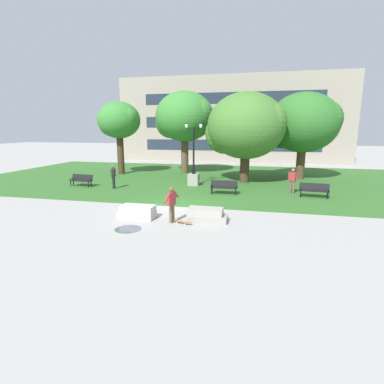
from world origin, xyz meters
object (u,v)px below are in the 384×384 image
object	(u,v)px
concrete_block_center	(137,212)
person_skateboarder	(172,202)
concrete_block_left	(207,215)
skateboard	(182,222)
person_bystander_near_lawn	(113,175)
lamp_post_center	(194,173)
park_bench_far_left	(314,189)
park_bench_near_right	(81,180)
person_bystander_far_lawn	(292,179)
park_bench_near_left	(224,186)

from	to	relation	value
concrete_block_center	person_skateboarder	size ratio (longest dim) A/B	1.05
concrete_block_left	skateboard	size ratio (longest dim) A/B	1.82
concrete_block_left	person_bystander_near_lawn	xyz separation A→B (m)	(-8.08, 6.34, 0.68)
lamp_post_center	park_bench_far_left	bearing A→B (deg)	-16.30
concrete_block_left	park_bench_near_right	bearing A→B (deg)	148.81
lamp_post_center	person_bystander_far_lawn	bearing A→B (deg)	-11.86
concrete_block_left	park_bench_near_left	bearing A→B (deg)	89.32
lamp_post_center	person_bystander_far_lawn	distance (m)	7.33
person_bystander_near_lawn	concrete_block_left	bearing A→B (deg)	-38.14
concrete_block_center	park_bench_near_left	distance (m)	7.36
park_bench_near_left	park_bench_far_left	world-z (taller)	same
skateboard	park_bench_near_right	world-z (taller)	park_bench_near_right
park_bench_far_left	concrete_block_left	bearing A→B (deg)	-132.13
concrete_block_center	concrete_block_left	size ratio (longest dim) A/B	0.96
park_bench_far_left	skateboard	bearing A→B (deg)	-134.43
person_skateboarder	concrete_block_center	bearing A→B (deg)	171.41
person_skateboarder	person_bystander_near_lawn	xyz separation A→B (m)	(-6.49, 6.86, 0.01)
concrete_block_left	skateboard	distance (m)	1.25
person_bystander_far_lawn	park_bench_far_left	bearing A→B (deg)	-37.29
park_bench_near_left	concrete_block_left	bearing A→B (deg)	-90.68
person_bystander_near_lawn	person_bystander_far_lawn	xyz separation A→B (m)	(12.65, 1.06, -0.00)
park_bench_near_left	park_bench_near_right	xyz separation A→B (m)	(-10.95, 0.37, 0.00)
concrete_block_left	park_bench_far_left	bearing A→B (deg)	47.87
person_skateboarder	person_bystander_near_lawn	bearing A→B (deg)	133.39
person_bystander_near_lawn	concrete_block_center	bearing A→B (deg)	-54.94
park_bench_far_left	lamp_post_center	distance (m)	8.81
person_bystander_far_lawn	concrete_block_left	bearing A→B (deg)	-121.66
park_bench_near_right	person_bystander_far_lawn	xyz separation A→B (m)	(15.44, 0.83, 0.44)
person_skateboarder	park_bench_near_left	distance (m)	6.95
park_bench_far_left	person_bystander_far_lawn	size ratio (longest dim) A/B	1.08
person_skateboarder	skateboard	bearing A→B (deg)	-8.22
concrete_block_center	concrete_block_left	xyz separation A→B (m)	(3.46, 0.24, 0.00)
person_skateboarder	person_bystander_far_lawn	world-z (taller)	person_bystander_far_lawn
person_skateboarder	park_bench_far_left	bearing A→B (deg)	43.20
person_bystander_near_lawn	person_bystander_far_lawn	distance (m)	12.69
park_bench_far_left	person_bystander_near_lawn	bearing A→B (deg)	-179.58
concrete_block_center	person_bystander_near_lawn	size ratio (longest dim) A/B	1.05
person_bystander_near_lawn	person_bystander_far_lawn	bearing A→B (deg)	4.81
skateboard	park_bench_near_left	size ratio (longest dim) A/B	0.57
concrete_block_center	person_skateboarder	world-z (taller)	person_skateboarder
skateboard	park_bench_far_left	bearing A→B (deg)	45.57
person_skateboarder	skateboard	size ratio (longest dim) A/B	1.67
person_skateboarder	person_bystander_near_lawn	distance (m)	9.45
concrete_block_center	park_bench_near_right	world-z (taller)	park_bench_near_right
person_skateboarder	skateboard	xyz separation A→B (m)	(0.52, -0.07, -0.89)
concrete_block_left	park_bench_far_left	distance (m)	8.70
park_bench_near_left	person_bystander_far_lawn	xyz separation A→B (m)	(4.49, 1.19, 0.44)
person_skateboarder	park_bench_near_right	xyz separation A→B (m)	(-9.28, 7.10, -0.43)
lamp_post_center	person_bystander_near_lawn	bearing A→B (deg)	-154.82
park_bench_near_left	park_bench_far_left	bearing A→B (deg)	2.32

